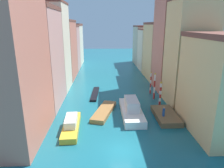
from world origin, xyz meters
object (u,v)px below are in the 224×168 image
mooring_pole_1 (154,86)px  motorboat_0 (71,125)px  mooring_pole_0 (160,93)px  mooring_pole_2 (151,83)px  person_on_dock (164,112)px  motorboat_1 (104,111)px  vaporetto_white (131,110)px  gondola_black (95,94)px  waterfront_dock (166,115)px

mooring_pole_1 → motorboat_0: bearing=-141.6°
mooring_pole_0 → mooring_pole_1: mooring_pole_1 is taller
mooring_pole_2 → person_on_dock: bearing=-94.1°
mooring_pole_1 → motorboat_1: (-9.58, -6.19, -2.27)m
motorboat_0 → motorboat_1: (4.49, 4.96, -0.32)m
mooring_pole_0 → vaporetto_white: mooring_pole_0 is taller
vaporetto_white → motorboat_1: (-4.28, 0.86, -0.61)m
person_on_dock → gondola_black: size_ratio=0.18×
mooring_pole_0 → motorboat_0: bearing=-150.4°
mooring_pole_2 → motorboat_1: (-9.61, -9.41, -2.00)m
person_on_dock → vaporetto_white: (-4.43, 2.23, -0.53)m
mooring_pole_0 → gondola_black: mooring_pole_0 is taller
gondola_black → motorboat_0: bearing=-100.8°
vaporetto_white → motorboat_1: size_ratio=1.16×
person_on_dock → mooring_pole_0: bearing=79.2°
mooring_pole_0 → vaporetto_white: bearing=-144.2°
waterfront_dock → person_on_dock: bearing=-124.7°
gondola_black → motorboat_1: (1.80, -9.15, 0.14)m
waterfront_dock → mooring_pole_0: size_ratio=1.55×
waterfront_dock → motorboat_0: motorboat_0 is taller
motorboat_1 → motorboat_0: bearing=-132.2°
person_on_dock → mooring_pole_2: bearing=85.9°
mooring_pole_1 → vaporetto_white: bearing=-127.0°
mooring_pole_0 → motorboat_1: 10.60m
gondola_black → waterfront_dock: bearing=-45.1°
waterfront_dock → motorboat_0: size_ratio=0.85×
motorboat_1 → mooring_pole_2: bearing=44.4°
person_on_dock → mooring_pole_1: mooring_pole_1 is taller
waterfront_dock → motorboat_0: (-13.89, -2.86, 0.26)m
vaporetto_white → gondola_black: (-6.09, 10.01, -0.75)m
mooring_pole_1 → vaporetto_white: size_ratio=0.54×
person_on_dock → motorboat_1: size_ratio=0.18×
person_on_dock → motorboat_0: person_on_dock is taller
person_on_dock → mooring_pole_1: bearing=84.7°
vaporetto_white → motorboat_0: size_ratio=1.21×
person_on_dock → motorboat_1: person_on_dock is taller
vaporetto_white → motorboat_1: vaporetto_white is taller
waterfront_dock → person_on_dock: 1.61m
mooring_pole_1 → motorboat_0: size_ratio=0.65×
mooring_pole_0 → motorboat_0: size_ratio=0.55×
person_on_dock → motorboat_1: (-8.72, 3.09, -1.14)m
mooring_pole_1 → person_on_dock: bearing=-95.3°
mooring_pole_1 → gondola_black: (-11.39, 2.97, -2.41)m
mooring_pole_2 → vaporetto_white: bearing=-117.4°
person_on_dock → mooring_pole_2: size_ratio=0.32×
vaporetto_white → motorboat_1: bearing=168.7°
mooring_pole_0 → motorboat_1: size_ratio=0.52×
motorboat_1 → mooring_pole_1: bearing=32.8°
mooring_pole_0 → motorboat_1: (-9.92, -3.22, -1.88)m
mooring_pole_1 → mooring_pole_2: mooring_pole_1 is taller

